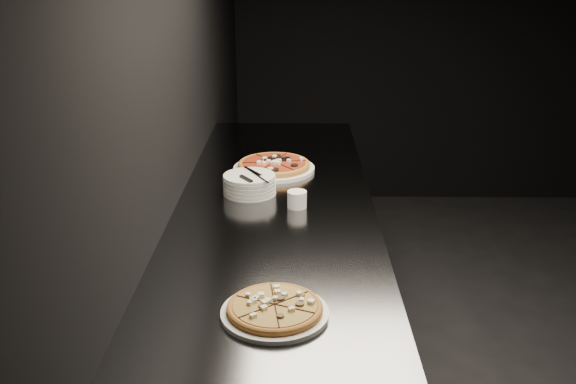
{
  "coord_description": "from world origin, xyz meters",
  "views": [
    {
      "loc": [
        -2.05,
        -2.25,
        1.8
      ],
      "look_at": [
        -2.08,
        -0.08,
        1.0
      ],
      "focal_mm": 40.0,
      "sensor_mm": 36.0,
      "label": 1
    }
  ],
  "objects_px": {
    "pizza_mushroom": "(275,309)",
    "ramekin": "(297,199)",
    "cutlery": "(251,176)",
    "plate_stack": "(250,184)",
    "pizza_tomato": "(274,166)",
    "counter": "(276,309)"
  },
  "relations": [
    {
      "from": "pizza_tomato",
      "to": "ramekin",
      "type": "height_order",
      "value": "ramekin"
    },
    {
      "from": "counter",
      "to": "plate_stack",
      "type": "bearing_deg",
      "value": 134.53
    },
    {
      "from": "ramekin",
      "to": "cutlery",
      "type": "bearing_deg",
      "value": 143.94
    },
    {
      "from": "ramekin",
      "to": "plate_stack",
      "type": "bearing_deg",
      "value": 142.05
    },
    {
      "from": "pizza_mushroom",
      "to": "ramekin",
      "type": "height_order",
      "value": "ramekin"
    },
    {
      "from": "counter",
      "to": "ramekin",
      "type": "bearing_deg",
      "value": -25.81
    },
    {
      "from": "pizza_tomato",
      "to": "ramekin",
      "type": "bearing_deg",
      "value": -76.8
    },
    {
      "from": "plate_stack",
      "to": "ramekin",
      "type": "height_order",
      "value": "plate_stack"
    },
    {
      "from": "counter",
      "to": "pizza_tomato",
      "type": "height_order",
      "value": "pizza_tomato"
    },
    {
      "from": "pizza_tomato",
      "to": "cutlery",
      "type": "bearing_deg",
      "value": -104.71
    },
    {
      "from": "pizza_tomato",
      "to": "cutlery",
      "type": "height_order",
      "value": "cutlery"
    },
    {
      "from": "counter",
      "to": "pizza_tomato",
      "type": "xyz_separation_m",
      "value": [
        -0.02,
        0.39,
        0.48
      ]
    },
    {
      "from": "counter",
      "to": "ramekin",
      "type": "xyz_separation_m",
      "value": [
        0.08,
        -0.04,
        0.49
      ]
    },
    {
      "from": "pizza_mushroom",
      "to": "pizza_tomato",
      "type": "bearing_deg",
      "value": 92.09
    },
    {
      "from": "plate_stack",
      "to": "cutlery",
      "type": "xyz_separation_m",
      "value": [
        0.01,
        -0.02,
        0.04
      ]
    },
    {
      "from": "pizza_tomato",
      "to": "pizza_mushroom",
      "type": "bearing_deg",
      "value": -87.91
    },
    {
      "from": "counter",
      "to": "pizza_mushroom",
      "type": "height_order",
      "value": "pizza_mushroom"
    },
    {
      "from": "cutlery",
      "to": "pizza_tomato",
      "type": "bearing_deg",
      "value": 41.13
    },
    {
      "from": "plate_stack",
      "to": "ramekin",
      "type": "xyz_separation_m",
      "value": [
        0.19,
        -0.15,
        -0.0
      ]
    },
    {
      "from": "cutlery",
      "to": "plate_stack",
      "type": "bearing_deg",
      "value": 83.46
    },
    {
      "from": "pizza_mushroom",
      "to": "pizza_tomato",
      "type": "distance_m",
      "value": 1.19
    },
    {
      "from": "pizza_mushroom",
      "to": "counter",
      "type": "bearing_deg",
      "value": 91.85
    }
  ]
}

